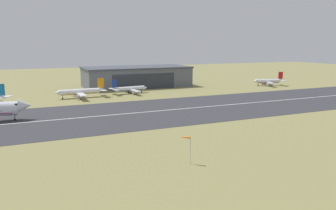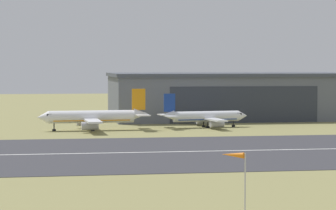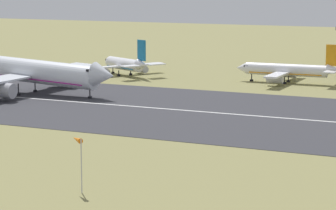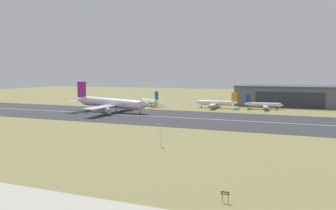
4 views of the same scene
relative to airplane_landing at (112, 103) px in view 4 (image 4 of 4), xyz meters
name	(u,v)px [view 4 (image 4 of 4)]	position (x,y,z in m)	size (l,w,h in m)	color
ground_plane	(230,158)	(73.21, -67.54, -4.78)	(652.70, 652.70, 0.00)	olive
runway_strip	(258,122)	(73.21, -5.39, -4.75)	(412.70, 52.20, 0.06)	#333338
runway_centreline	(258,122)	(73.21, -5.39, -4.71)	(371.43, 0.70, 0.01)	silver
hangar_building	(290,96)	(84.14, 71.24, 1.45)	(64.71, 30.14, 12.41)	slate
airplane_landing	(112,103)	(0.00, 0.00, 0.00)	(44.24, 45.50, 15.70)	silver
airplane_parked_west	(216,103)	(44.85, 40.18, -1.79)	(24.98, 24.03, 9.28)	white
airplane_parked_centre	(149,102)	(4.00, 36.58, -2.00)	(19.98, 21.40, 9.38)	white
airplane_parked_east	(264,105)	(71.25, 43.95, -2.25)	(21.27, 20.87, 8.04)	silver
windsock_pole	(158,126)	(51.63, -61.35, 0.83)	(2.26, 1.92, 6.26)	#B7B7BC
runway_sign	(225,194)	(77.48, -95.14, -3.43)	(1.31, 0.13, 1.81)	#4C4C51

